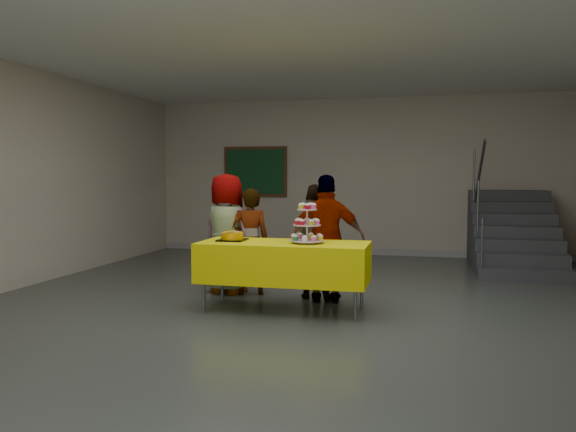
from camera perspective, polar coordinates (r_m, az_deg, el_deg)
name	(u,v)px	position (r m, az deg, el deg)	size (l,w,h in m)	color
room_shell	(301,117)	(6.00, 1.30, 10.05)	(10.00, 10.04, 3.02)	#4C514C
bake_table	(284,261)	(6.27, -0.44, -4.63)	(1.88, 0.78, 0.77)	#595960
cupcake_stand	(307,227)	(6.15, 1.95, -1.11)	(0.38, 0.38, 0.44)	silver
bear_cake	(232,236)	(6.43, -5.67, -1.99)	(0.32, 0.36, 0.12)	black
schoolchild_a	(227,233)	(7.28, -6.24, -1.77)	(0.75, 0.49, 1.54)	slate
schoolchild_b	(250,242)	(7.14, -3.89, -2.61)	(0.49, 0.32, 1.35)	slate
schoolchild_c	(316,241)	(6.92, 2.82, -2.60)	(0.68, 0.53, 1.41)	slate
schoolchild_d	(327,239)	(6.68, 4.02, -2.32)	(0.89, 0.37, 1.53)	slate
staircase	(511,237)	(10.09, 21.75, -2.03)	(1.30, 2.40, 2.04)	#424447
noticeboard	(255,172)	(11.27, -3.35, 4.51)	(1.30, 0.05, 1.00)	#472B16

